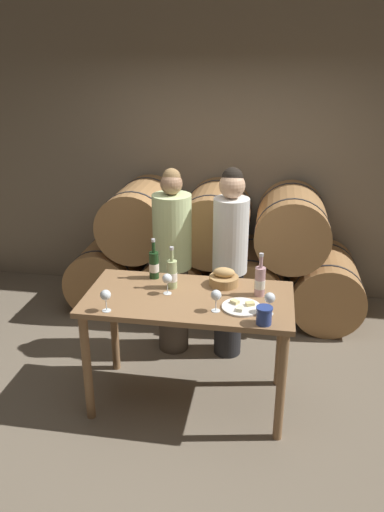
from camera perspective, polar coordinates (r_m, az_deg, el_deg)
name	(u,v)px	position (r m, az deg, el deg)	size (l,w,h in m)	color
ground_plane	(189,399)	(4.02, -0.36, -16.03)	(10.00, 10.00, 0.00)	#726654
stone_wall_back	(222,146)	(5.32, 3.49, 12.47)	(10.00, 0.12, 3.20)	#7F705B
barrel_stack	(214,255)	(5.04, 2.54, 0.16)	(2.93, 0.91, 1.31)	#9E7042
tasting_table	(189,312)	(3.60, -0.39, -6.45)	(1.47, 0.74, 0.89)	olive
person_left	(173,262)	(4.25, -2.24, -0.72)	(0.32, 0.32, 1.64)	#4C4238
person_right	(230,262)	(4.17, 4.34, -0.65)	(0.29, 0.29, 1.67)	#232326
wine_bottle_red	(154,265)	(3.80, -4.37, -1.00)	(0.08, 0.08, 0.32)	#193819
wine_bottle_white	(172,274)	(3.63, -2.29, -2.06)	(0.08, 0.08, 0.32)	#ADBC7F
wine_bottle_rose	(260,281)	(3.55, 7.78, -2.85)	(0.08, 0.08, 0.32)	#BC8E93
blue_crock	(264,315)	(3.21, 8.24, -6.66)	(0.11, 0.11, 0.12)	navy
bread_basket	(224,278)	(3.70, 3.66, -2.57)	(0.22, 0.22, 0.14)	#A87F4C
cheese_plate	(241,307)	(3.40, 5.67, -5.80)	(0.27, 0.27, 0.04)	white
wine_glass_far_left	(106,296)	(3.35, -9.85, -4.48)	(0.07, 0.07, 0.15)	white
wine_glass_left	(167,279)	(3.54, -2.85, -2.67)	(0.07, 0.07, 0.15)	white
wine_glass_center	(216,296)	(3.30, 2.77, -4.56)	(0.07, 0.07, 0.15)	white
wine_glass_right	(270,299)	(3.30, 8.89, -4.82)	(0.07, 0.07, 0.15)	white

